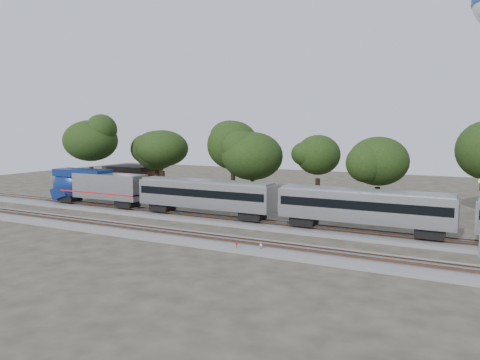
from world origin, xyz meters
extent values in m
plane|color=#383328|center=(0.00, 0.00, 0.00)|extent=(160.00, 160.00, 0.00)
cube|color=slate|center=(0.00, 6.00, 0.20)|extent=(160.00, 5.00, 0.40)
cube|color=brown|center=(0.00, 5.28, 0.66)|extent=(160.00, 0.08, 0.15)
cube|color=brown|center=(0.00, 6.72, 0.66)|extent=(160.00, 0.08, 0.15)
cube|color=slate|center=(0.00, -4.00, 0.20)|extent=(160.00, 5.00, 0.40)
cube|color=brown|center=(0.00, -4.72, 0.66)|extent=(160.00, 0.08, 0.15)
cube|color=brown|center=(0.00, -3.28, 0.66)|extent=(160.00, 0.08, 0.15)
cube|color=#B7BABF|center=(-19.78, 6.00, 3.47)|extent=(11.39, 3.22, 3.55)
ellipsoid|color=navy|center=(-27.94, 6.00, 3.20)|extent=(5.80, 3.35, 4.94)
cube|color=navy|center=(-25.04, 6.00, 5.14)|extent=(9.13, 3.16, 1.07)
cube|color=black|center=(-27.41, 6.00, 4.28)|extent=(0.48, 2.47, 1.41)
cube|color=#AD1A20|center=(-21.07, 6.00, 2.56)|extent=(13.97, 3.26, 0.19)
cube|color=black|center=(-27.78, 6.00, 1.21)|extent=(2.79, 2.36, 0.97)
cube|color=black|center=(-16.50, 6.00, 1.21)|extent=(2.79, 2.36, 0.97)
cube|color=#B7BABF|center=(-3.61, 6.00, 3.31)|extent=(18.69, 3.22, 3.22)
cube|color=black|center=(-3.61, 6.00, 3.63)|extent=(18.05, 3.27, 0.97)
cube|color=gray|center=(-3.61, 6.00, 4.97)|extent=(18.26, 2.58, 0.38)
cube|color=black|center=(-10.38, 6.00, 1.21)|extent=(2.79, 2.36, 0.97)
cube|color=black|center=(3.16, 6.00, 1.21)|extent=(2.79, 2.36, 0.97)
cube|color=#B7BABF|center=(16.53, 6.00, 3.31)|extent=(18.69, 3.22, 3.22)
cube|color=black|center=(16.53, 6.00, 3.63)|extent=(18.05, 3.27, 0.97)
cube|color=gray|center=(16.53, 6.00, 4.97)|extent=(18.26, 2.58, 0.38)
cube|color=black|center=(9.76, 6.00, 1.21)|extent=(2.79, 2.36, 0.97)
cube|color=black|center=(23.29, 6.00, 1.21)|extent=(2.79, 2.36, 0.97)
cylinder|color=#512D19|center=(7.39, -6.09, 0.45)|extent=(0.06, 0.06, 0.89)
cylinder|color=#A80C15|center=(7.39, -6.09, 0.84)|extent=(0.30, 0.16, 0.32)
cylinder|color=#512D19|center=(9.54, -5.24, 0.41)|extent=(0.06, 0.06, 0.83)
cylinder|color=silver|center=(9.54, -5.24, 0.78)|extent=(0.29, 0.12, 0.29)
cube|color=#512D19|center=(8.21, -5.30, 0.15)|extent=(0.58, 0.47, 0.30)
cube|color=brown|center=(-32.03, 25.44, 1.86)|extent=(9.42, 6.67, 3.73)
cube|color=black|center=(-32.03, 25.44, 4.15)|extent=(9.63, 6.88, 0.84)
cylinder|color=black|center=(-31.25, 14.00, 2.59)|extent=(0.70, 0.70, 5.19)
ellipsoid|color=black|center=(-31.25, 14.00, 9.63)|extent=(9.78, 9.78, 8.32)
cylinder|color=black|center=(-24.32, 22.94, 2.10)|extent=(0.70, 0.70, 4.21)
ellipsoid|color=black|center=(-24.32, 22.94, 7.81)|extent=(7.93, 7.93, 6.74)
cylinder|color=black|center=(-20.39, 19.48, 2.25)|extent=(0.70, 0.70, 4.50)
ellipsoid|color=black|center=(-20.39, 19.48, 8.35)|extent=(8.48, 8.48, 7.21)
cylinder|color=black|center=(-8.00, 21.60, 2.43)|extent=(0.70, 0.70, 4.86)
ellipsoid|color=black|center=(-8.00, 21.60, 9.03)|extent=(9.16, 9.16, 7.79)
cylinder|color=black|center=(-3.51, 19.55, 2.02)|extent=(0.70, 0.70, 4.04)
ellipsoid|color=black|center=(-3.51, 19.55, 7.51)|extent=(7.62, 7.62, 6.48)
cylinder|color=black|center=(5.63, 23.37, 2.09)|extent=(0.70, 0.70, 4.17)
ellipsoid|color=black|center=(5.63, 23.37, 7.74)|extent=(7.86, 7.86, 6.68)
cylinder|color=black|center=(15.47, 18.50, 2.00)|extent=(0.70, 0.70, 3.99)
ellipsoid|color=black|center=(15.47, 18.50, 7.41)|extent=(7.53, 7.53, 6.40)
camera|label=1|loc=(27.77, -44.37, 11.74)|focal=35.00mm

